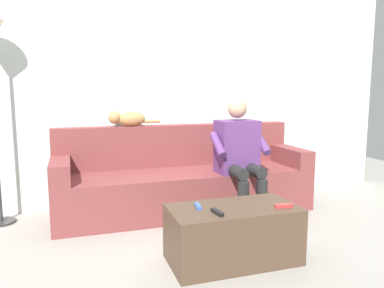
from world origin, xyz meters
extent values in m
plane|color=gray|center=(0.00, 0.60, 0.00)|extent=(8.00, 8.00, 0.00)
cube|color=silver|center=(0.00, -0.54, 1.29)|extent=(5.18, 0.06, 2.58)
cube|color=brown|center=(0.00, 0.00, 0.21)|extent=(2.12, 0.58, 0.41)
cube|color=brown|center=(0.00, -0.36, 0.42)|extent=(2.46, 0.15, 0.83)
cube|color=brown|center=(-1.15, 0.00, 0.30)|extent=(0.17, 0.58, 0.59)
cube|color=brown|center=(1.15, 0.00, 0.30)|extent=(0.17, 0.58, 0.59)
cube|color=#4C3828|center=(0.00, 1.07, 0.20)|extent=(0.89, 0.46, 0.39)
cube|color=#5B3370|center=(-0.44, 0.15, 0.66)|extent=(0.37, 0.27, 0.50)
sphere|color=tan|center=(-0.44, 0.15, 1.02)|extent=(0.18, 0.18, 0.18)
cylinder|color=black|center=(-0.53, 0.32, 0.47)|extent=(0.11, 0.34, 0.11)
cylinder|color=black|center=(-0.35, 0.32, 0.47)|extent=(0.11, 0.34, 0.11)
cylinder|color=black|center=(-0.53, 0.50, 0.21)|extent=(0.10, 0.10, 0.41)
cylinder|color=black|center=(-0.35, 0.50, 0.21)|extent=(0.10, 0.10, 0.41)
cylinder|color=#5B3370|center=(-0.67, 0.23, 0.70)|extent=(0.08, 0.27, 0.22)
cylinder|color=#5B3370|center=(-0.22, 0.23, 0.70)|extent=(0.08, 0.27, 0.22)
ellipsoid|color=#B7844C|center=(0.47, -0.36, 0.91)|extent=(0.28, 0.13, 0.15)
sphere|color=#B7844C|center=(0.63, -0.36, 0.92)|extent=(0.12, 0.12, 0.12)
cone|color=#B7844C|center=(0.62, -0.39, 0.97)|extent=(0.04, 0.04, 0.04)
cone|color=#B7844C|center=(0.62, -0.33, 0.97)|extent=(0.04, 0.04, 0.04)
cylinder|color=#B7844C|center=(0.27, -0.36, 0.88)|extent=(0.18, 0.03, 0.03)
cube|color=#B73333|center=(-0.32, 1.19, 0.40)|extent=(0.13, 0.05, 0.02)
cube|color=black|center=(0.16, 1.17, 0.40)|extent=(0.05, 0.13, 0.02)
cube|color=#3860B7|center=(0.24, 1.01, 0.40)|extent=(0.05, 0.13, 0.02)
cylinder|color=#2D2D2D|center=(1.67, -0.27, 0.01)|extent=(0.24, 0.24, 0.02)
camera|label=1|loc=(1.04, 3.34, 1.19)|focal=34.97mm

